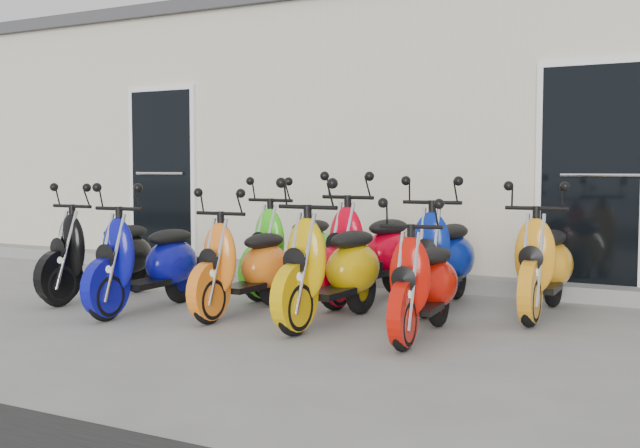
# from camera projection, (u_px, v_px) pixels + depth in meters

# --- Properties ---
(ground) EXTENTS (80.00, 80.00, 0.00)m
(ground) POSITION_uv_depth(u_px,v_px,m) (286.00, 314.00, 6.94)
(ground) COLOR gray
(ground) RESTS_ON ground
(building) EXTENTS (14.00, 6.00, 3.20)m
(building) POSITION_uv_depth(u_px,v_px,m) (478.00, 145.00, 11.36)
(building) COLOR beige
(building) RESTS_ON ground
(roof_cap) EXTENTS (14.20, 6.20, 0.16)m
(roof_cap) POSITION_uv_depth(u_px,v_px,m) (480.00, 24.00, 11.24)
(roof_cap) COLOR #3F3F42
(roof_cap) RESTS_ON building
(front_step) EXTENTS (14.00, 0.40, 0.15)m
(front_step) POSITION_uv_depth(u_px,v_px,m) (384.00, 278.00, 8.69)
(front_step) COLOR gray
(front_step) RESTS_ON ground
(door_left) EXTENTS (1.07, 0.08, 2.22)m
(door_left) POSITION_uv_depth(u_px,v_px,m) (162.00, 169.00, 10.30)
(door_left) COLOR black
(door_left) RESTS_ON front_step
(scooter_front_black) EXTENTS (0.61, 1.55, 1.13)m
(scooter_front_black) POSITION_uv_depth(u_px,v_px,m) (101.00, 241.00, 7.73)
(scooter_front_black) COLOR black
(scooter_front_black) RESTS_ON ground
(scooter_front_blue) EXTENTS (0.63, 1.57, 1.15)m
(scooter_front_blue) POSITION_uv_depth(u_px,v_px,m) (147.00, 247.00, 7.06)
(scooter_front_blue) COLOR #0B0D91
(scooter_front_blue) RESTS_ON ground
(scooter_front_orange_a) EXTENTS (0.56, 1.50, 1.11)m
(scooter_front_orange_a) POSITION_uv_depth(u_px,v_px,m) (244.00, 251.00, 6.91)
(scooter_front_orange_a) COLOR orange
(scooter_front_orange_a) RESTS_ON ground
(scooter_front_orange_b) EXTENTS (0.64, 1.64, 1.20)m
(scooter_front_orange_b) POSITION_uv_depth(u_px,v_px,m) (332.00, 251.00, 6.48)
(scooter_front_orange_b) COLOR #D2A207
(scooter_front_orange_b) RESTS_ON ground
(scooter_front_red) EXTENTS (0.67, 1.48, 1.06)m
(scooter_front_red) POSITION_uv_depth(u_px,v_px,m) (424.00, 267.00, 5.95)
(scooter_front_red) COLOR #BE1006
(scooter_front_red) RESTS_ON ground
(scooter_back_green) EXTENTS (0.68, 1.64, 1.19)m
(scooter_back_green) POSITION_uv_depth(u_px,v_px,m) (292.00, 235.00, 8.03)
(scooter_back_green) COLOR #3AD617
(scooter_back_green) RESTS_ON ground
(scooter_back_red) EXTENTS (0.76, 1.73, 1.24)m
(scooter_back_red) POSITION_uv_depth(u_px,v_px,m) (369.00, 236.00, 7.57)
(scooter_back_red) COLOR red
(scooter_back_red) RESTS_ON ground
(scooter_back_blue) EXTENTS (0.74, 1.68, 1.20)m
(scooter_back_blue) POSITION_uv_depth(u_px,v_px,m) (443.00, 242.00, 7.24)
(scooter_back_blue) COLOR #081F8F
(scooter_back_blue) RESTS_ON ground
(scooter_back_yellow) EXTENTS (0.66, 1.61, 1.17)m
(scooter_back_yellow) POSITION_uv_depth(u_px,v_px,m) (544.00, 248.00, 6.83)
(scooter_back_yellow) COLOR orange
(scooter_back_yellow) RESTS_ON ground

